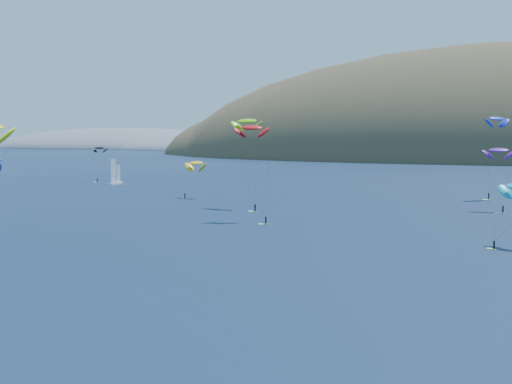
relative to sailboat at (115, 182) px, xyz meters
The scene contains 9 objects.
ground 219.35m from the sailboat, 58.92° to the right, with size 2800.00×2800.00×0.00m, color black.
headland 652.96m from the sailboat, 120.57° to the left, with size 460.00×250.00×60.00m.
sailboat is the anchor object (origin of this frame).
kitesurfer_1 67.82m from the sailboat, 33.97° to the right, with size 9.82×8.93×13.71m.
kitesurfer_3 102.47m from the sailboat, 34.87° to the right, with size 12.73×13.74×26.97m.
kitesurfer_4 147.31m from the sailboat, ahead, with size 9.45×10.03×28.10m.
kitesurfer_6 154.32m from the sailboat, 14.96° to the right, with size 8.23×8.80×18.64m.
kitesurfer_9 128.16m from the sailboat, 41.55° to the right, with size 11.47×10.08×24.56m.
kitesurfer_12 25.72m from the sailboat, 140.18° to the left, with size 7.46×8.73×16.28m.
Camera 1 is at (47.66, -54.32, 21.35)m, focal length 50.00 mm.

